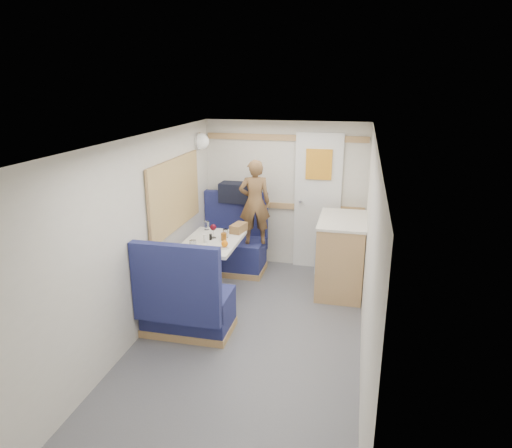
% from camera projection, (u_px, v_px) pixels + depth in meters
% --- Properties ---
extents(floor, '(4.50, 4.50, 0.00)m').
position_uv_depth(floor, '(245.00, 348.00, 4.45)').
color(floor, '#515156').
rests_on(floor, ground).
extents(ceiling, '(4.50, 4.50, 0.00)m').
position_uv_depth(ceiling, '(243.00, 142.00, 3.85)').
color(ceiling, silver).
rests_on(ceiling, wall_back).
extents(wall_back, '(2.20, 0.02, 2.00)m').
position_uv_depth(wall_back, '(285.00, 195.00, 6.24)').
color(wall_back, silver).
rests_on(wall_back, floor).
extents(wall_left, '(0.02, 4.50, 2.00)m').
position_uv_depth(wall_left, '(133.00, 243.00, 4.38)').
color(wall_left, silver).
rests_on(wall_left, floor).
extents(wall_right, '(0.02, 4.50, 2.00)m').
position_uv_depth(wall_right, '(368.00, 263.00, 3.91)').
color(wall_right, silver).
rests_on(wall_right, floor).
extents(oak_trim_low, '(2.15, 0.02, 0.08)m').
position_uv_depth(oak_trim_low, '(285.00, 206.00, 6.26)').
color(oak_trim_low, tan).
rests_on(oak_trim_low, wall_back).
extents(oak_trim_high, '(2.15, 0.02, 0.08)m').
position_uv_depth(oak_trim_high, '(286.00, 138.00, 5.99)').
color(oak_trim_high, tan).
rests_on(oak_trim_high, wall_back).
extents(side_window, '(0.04, 1.30, 0.72)m').
position_uv_depth(side_window, '(175.00, 194.00, 5.23)').
color(side_window, '#A6AE93').
rests_on(side_window, wall_left).
extents(rear_door, '(0.62, 0.12, 1.86)m').
position_uv_depth(rear_door, '(318.00, 199.00, 6.12)').
color(rear_door, white).
rests_on(rear_door, wall_back).
extents(dinette_table, '(0.62, 0.92, 0.72)m').
position_uv_depth(dinette_table, '(212.00, 253.00, 5.35)').
color(dinette_table, white).
rests_on(dinette_table, floor).
extents(bench_far, '(0.90, 0.59, 1.05)m').
position_uv_depth(bench_far, '(232.00, 249.00, 6.23)').
color(bench_far, '#191951').
rests_on(bench_far, floor).
extents(bench_near, '(0.90, 0.59, 1.05)m').
position_uv_depth(bench_near, '(186.00, 307.00, 4.62)').
color(bench_near, '#191951').
rests_on(bench_near, floor).
extents(ledge, '(0.90, 0.14, 0.04)m').
position_uv_depth(ledge, '(237.00, 203.00, 6.29)').
color(ledge, tan).
rests_on(ledge, bench_far).
extents(dome_light, '(0.20, 0.20, 0.20)m').
position_uv_depth(dome_light, '(201.00, 141.00, 5.86)').
color(dome_light, white).
rests_on(dome_light, wall_left).
extents(galley_counter, '(0.57, 0.92, 0.92)m').
position_uv_depth(galley_counter, '(341.00, 254.00, 5.57)').
color(galley_counter, tan).
rests_on(galley_counter, floor).
extents(person, '(0.46, 0.37, 1.11)m').
position_uv_depth(person, '(255.00, 202.00, 5.85)').
color(person, brown).
rests_on(person, bench_far).
extents(duffel_bag, '(0.56, 0.29, 0.26)m').
position_uv_depth(duffel_bag, '(240.00, 193.00, 6.24)').
color(duffel_bag, black).
rests_on(duffel_bag, ledge).
extents(tray, '(0.33, 0.37, 0.02)m').
position_uv_depth(tray, '(218.00, 245.00, 5.14)').
color(tray, white).
rests_on(tray, dinette_table).
extents(orange_fruit, '(0.07, 0.07, 0.07)m').
position_uv_depth(orange_fruit, '(225.00, 244.00, 5.03)').
color(orange_fruit, '#DA5F09').
rests_on(orange_fruit, tray).
extents(cheese_block, '(0.12, 0.09, 0.04)m').
position_uv_depth(cheese_block, '(201.00, 247.00, 4.97)').
color(cheese_block, '#DABF7E').
rests_on(cheese_block, tray).
extents(wine_glass, '(0.08, 0.08, 0.17)m').
position_uv_depth(wine_glass, '(213.00, 228.00, 5.35)').
color(wine_glass, white).
rests_on(wine_glass, dinette_table).
extents(tumbler_left, '(0.07, 0.07, 0.12)m').
position_uv_depth(tumbler_left, '(193.00, 246.00, 4.96)').
color(tumbler_left, silver).
rests_on(tumbler_left, dinette_table).
extents(tumbler_mid, '(0.06, 0.06, 0.10)m').
position_uv_depth(tumbler_mid, '(207.00, 226.00, 5.67)').
color(tumbler_mid, silver).
rests_on(tumbler_mid, dinette_table).
extents(tumbler_right, '(0.06, 0.06, 0.10)m').
position_uv_depth(tumbler_right, '(226.00, 233.00, 5.39)').
color(tumbler_right, white).
rests_on(tumbler_right, dinette_table).
extents(beer_glass, '(0.07, 0.07, 0.10)m').
position_uv_depth(beer_glass, '(224.00, 237.00, 5.25)').
color(beer_glass, brown).
rests_on(beer_glass, dinette_table).
extents(pepper_grinder, '(0.03, 0.03, 0.09)m').
position_uv_depth(pepper_grinder, '(211.00, 238.00, 5.26)').
color(pepper_grinder, black).
rests_on(pepper_grinder, dinette_table).
extents(salt_grinder, '(0.04, 0.04, 0.10)m').
position_uv_depth(salt_grinder, '(205.00, 238.00, 5.22)').
color(salt_grinder, silver).
rests_on(salt_grinder, dinette_table).
extents(bread_loaf, '(0.18, 0.27, 0.10)m').
position_uv_depth(bread_loaf, '(239.00, 228.00, 5.58)').
color(bread_loaf, olive).
rests_on(bread_loaf, dinette_table).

